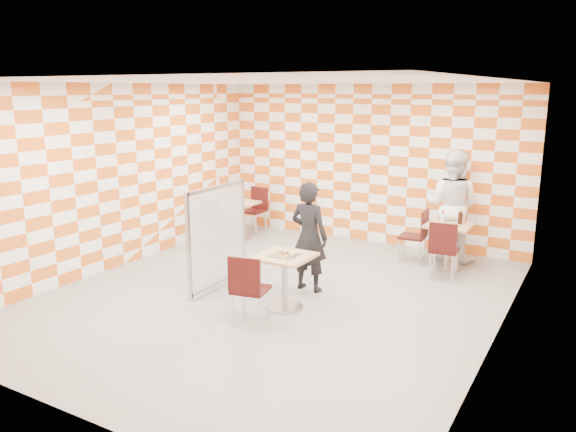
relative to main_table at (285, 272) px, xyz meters
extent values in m
plane|color=gray|center=(-0.35, 0.33, -0.51)|extent=(7.00, 7.00, 0.00)
plane|color=white|center=(-0.35, 0.33, 2.49)|extent=(7.00, 7.00, 0.00)
plane|color=white|center=(-0.35, 3.83, 0.99)|extent=(6.00, 0.00, 6.00)
plane|color=white|center=(-3.35, 0.33, 0.99)|extent=(0.00, 7.00, 7.00)
plane|color=white|center=(2.65, 0.33, 0.99)|extent=(0.00, 7.00, 7.00)
cube|color=tan|center=(0.00, 0.00, 0.22)|extent=(0.70, 0.70, 0.04)
cylinder|color=#A5A5AA|center=(0.00, 0.00, -0.14)|extent=(0.08, 0.08, 0.70)
cylinder|color=#A5A5AA|center=(0.00, 0.00, -0.49)|extent=(0.50, 0.50, 0.03)
cube|color=tan|center=(1.44, 2.86, 0.22)|extent=(0.70, 0.70, 0.04)
cylinder|color=#A5A5AA|center=(1.44, 2.86, -0.14)|extent=(0.08, 0.08, 0.70)
cylinder|color=#A5A5AA|center=(1.44, 2.86, -0.49)|extent=(0.50, 0.50, 0.03)
cube|color=tan|center=(-2.61, 2.63, 0.22)|extent=(0.70, 0.70, 0.04)
cylinder|color=#A5A5AA|center=(-2.61, 2.63, -0.14)|extent=(0.08, 0.08, 0.70)
cylinder|color=#A5A5AA|center=(-2.61, 2.63, -0.49)|extent=(0.50, 0.50, 0.03)
cube|color=#350C0A|center=(-0.12, -0.64, -0.06)|extent=(0.49, 0.49, 0.04)
cube|color=#350C0A|center=(-0.08, -0.84, 0.19)|extent=(0.42, 0.12, 0.45)
cylinder|color=silver|center=(0.02, -0.44, -0.29)|extent=(0.03, 0.03, 0.43)
cylinder|color=silver|center=(-0.32, -0.51, -0.29)|extent=(0.03, 0.03, 0.43)
cylinder|color=silver|center=(0.08, -0.78, -0.29)|extent=(0.03, 0.03, 0.43)
cylinder|color=silver|center=(-0.25, -0.84, -0.29)|extent=(0.03, 0.03, 0.43)
cube|color=#350C0A|center=(1.52, 2.33, -0.06)|extent=(0.46, 0.46, 0.04)
cube|color=#350C0A|center=(1.54, 2.14, 0.19)|extent=(0.42, 0.08, 0.45)
cylinder|color=silver|center=(1.67, 2.52, -0.29)|extent=(0.03, 0.03, 0.43)
cylinder|color=silver|center=(1.33, 2.49, -0.29)|extent=(0.03, 0.03, 0.43)
cylinder|color=silver|center=(1.70, 2.18, -0.29)|extent=(0.03, 0.03, 0.43)
cylinder|color=silver|center=(1.36, 2.15, -0.29)|extent=(0.03, 0.03, 0.43)
cube|color=#350C0A|center=(0.84, 2.89, -0.06)|extent=(0.44, 0.44, 0.04)
cube|color=#350C0A|center=(1.04, 2.90, 0.19)|extent=(0.06, 0.42, 0.45)
cylinder|color=silver|center=(0.66, 3.05, -0.29)|extent=(0.03, 0.03, 0.43)
cylinder|color=silver|center=(0.68, 2.71, -0.29)|extent=(0.03, 0.03, 0.43)
cylinder|color=silver|center=(1.00, 3.07, -0.29)|extent=(0.03, 0.03, 0.43)
cylinder|color=silver|center=(1.01, 2.73, -0.29)|extent=(0.03, 0.03, 0.43)
cube|color=#350C0A|center=(-2.57, 1.92, -0.06)|extent=(0.46, 0.46, 0.04)
cube|color=#350C0A|center=(-2.55, 1.72, 0.19)|extent=(0.42, 0.08, 0.45)
cylinder|color=silver|center=(-2.42, 2.11, -0.29)|extent=(0.03, 0.03, 0.43)
cylinder|color=silver|center=(-2.76, 2.08, -0.29)|extent=(0.03, 0.03, 0.43)
cylinder|color=silver|center=(-2.39, 1.77, -0.29)|extent=(0.03, 0.03, 0.43)
cylinder|color=silver|center=(-2.72, 1.74, -0.29)|extent=(0.03, 0.03, 0.43)
cube|color=#350C0A|center=(-2.63, 3.25, -0.06)|extent=(0.45, 0.45, 0.04)
cube|color=#350C0A|center=(-2.62, 3.45, 0.19)|extent=(0.42, 0.07, 0.45)
cylinder|color=silver|center=(-2.81, 3.09, -0.29)|extent=(0.03, 0.03, 0.43)
cylinder|color=silver|center=(-2.47, 3.07, -0.29)|extent=(0.03, 0.03, 0.43)
cylinder|color=silver|center=(-2.79, 3.43, -0.29)|extent=(0.03, 0.03, 0.43)
cylinder|color=silver|center=(-2.45, 3.41, -0.29)|extent=(0.03, 0.03, 0.43)
cube|color=white|center=(-1.27, 0.21, 0.29)|extent=(0.02, 1.30, 1.40)
cube|color=#B2B2B7|center=(-1.27, 0.21, 1.01)|extent=(0.05, 1.30, 0.05)
cube|color=#B2B2B7|center=(-1.27, 0.21, -0.43)|extent=(0.05, 1.30, 0.05)
cube|color=#B2B2B7|center=(-1.27, -0.44, 0.29)|extent=(0.05, 0.05, 1.50)
cylinder|color=#B2B2B7|center=(-1.27, -0.44, -0.48)|extent=(0.08, 0.08, 0.05)
cube|color=#B2B2B7|center=(-1.27, 0.86, 0.29)|extent=(0.05, 0.05, 1.50)
cylinder|color=#B2B2B7|center=(-1.27, 0.86, -0.48)|extent=(0.08, 0.08, 0.05)
imported|color=black|center=(-0.06, 0.81, 0.30)|extent=(0.62, 0.43, 1.62)
imported|color=white|center=(1.34, 3.38, 0.45)|extent=(0.97, 0.78, 1.91)
cube|color=silver|center=(0.00, -0.02, 0.24)|extent=(0.38, 0.34, 0.01)
cone|color=tan|center=(0.00, -0.02, 0.26)|extent=(0.40, 0.40, 0.02)
cone|color=#F2D88C|center=(0.00, 0.00, 0.27)|extent=(0.33, 0.33, 0.01)
cylinder|color=maroon|center=(-0.06, -0.12, 0.28)|extent=(0.04, 0.04, 0.01)
cylinder|color=maroon|center=(0.05, -0.11, 0.28)|extent=(0.04, 0.04, 0.01)
cylinder|color=maroon|center=(0.00, -0.04, 0.28)|extent=(0.04, 0.04, 0.01)
cylinder|color=maroon|center=(-0.05, 0.01, 0.28)|extent=(0.04, 0.04, 0.01)
cylinder|color=maroon|center=(0.06, -0.01, 0.28)|extent=(0.04, 0.04, 0.01)
torus|color=black|center=(0.05, -0.05, 0.28)|extent=(0.03, 0.03, 0.01)
torus|color=black|center=(-0.02, -0.08, 0.28)|extent=(0.03, 0.03, 0.01)
torus|color=black|center=(0.02, 0.02, 0.28)|extent=(0.03, 0.03, 0.01)
torus|color=black|center=(-0.07, -0.04, 0.28)|extent=(0.03, 0.03, 0.01)
cylinder|color=white|center=(1.32, 2.94, 0.32)|extent=(0.06, 0.06, 0.16)
cylinder|color=red|center=(1.32, 2.94, 0.42)|extent=(0.04, 0.04, 0.04)
cylinder|color=black|center=(1.60, 2.95, 0.34)|extent=(0.07, 0.07, 0.20)
cylinder|color=red|center=(1.60, 2.95, 0.46)|extent=(0.03, 0.03, 0.03)
camera|label=1|loc=(3.60, -6.17, 2.39)|focal=35.00mm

